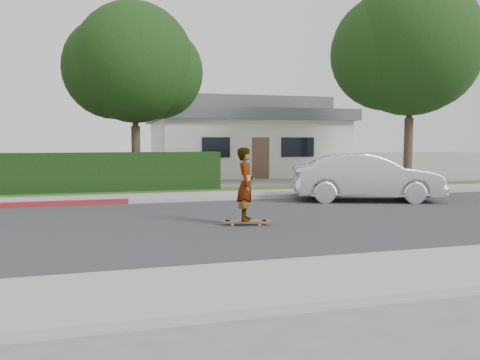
{
  "coord_description": "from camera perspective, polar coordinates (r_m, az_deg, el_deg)",
  "views": [
    {
      "loc": [
        0.53,
        -10.49,
        1.92
      ],
      "look_at": [
        3.44,
        0.09,
        1.0
      ],
      "focal_mm": 35.0,
      "sensor_mm": 36.0,
      "label": 1
    }
  ],
  "objects": [
    {
      "name": "tree_center",
      "position": [
        19.93,
        -12.81,
        13.28
      ],
      "size": [
        5.66,
        4.84,
        7.44
      ],
      "color": "#33261C",
      "rests_on": "ground"
    },
    {
      "name": "sidewalk_near",
      "position": [
        5.82,
        -20.4,
        -14.14
      ],
      "size": [
        60.0,
        1.6,
        0.12
      ],
      "primitive_type": "cube",
      "color": "gray",
      "rests_on": "ground"
    },
    {
      "name": "road",
      "position": [
        10.68,
        -18.07,
        -5.78
      ],
      "size": [
        60.0,
        8.0,
        0.01
      ],
      "primitive_type": "cube",
      "color": "#2D2D30",
      "rests_on": "ground"
    },
    {
      "name": "tree_right",
      "position": [
        21.26,
        19.79,
        14.55
      ],
      "size": [
        6.32,
        5.6,
        8.56
      ],
      "color": "#33261C",
      "rests_on": "ground"
    },
    {
      "name": "house",
      "position": [
        27.52,
        0.36,
        5.15
      ],
      "size": [
        10.6,
        8.6,
        4.3
      ],
      "color": "beige",
      "rests_on": "ground"
    },
    {
      "name": "car_silver",
      "position": [
        15.43,
        15.11,
        0.32
      ],
      "size": [
        4.89,
        2.94,
        1.52
      ],
      "primitive_type": "imported",
      "rotation": [
        0.0,
        0.0,
        1.26
      ],
      "color": "silver",
      "rests_on": "ground"
    },
    {
      "name": "sidewalk_far",
      "position": [
        15.61,
        -17.24,
        -2.27
      ],
      "size": [
        60.0,
        1.6,
        0.12
      ],
      "primitive_type": "cube",
      "color": "gray",
      "rests_on": "ground"
    },
    {
      "name": "skateboard",
      "position": [
        10.65,
        0.72,
        -5.04
      ],
      "size": [
        1.17,
        0.49,
        0.11
      ],
      "rotation": [
        0.0,
        0.0,
        -0.24
      ],
      "color": "#E7643F",
      "rests_on": "ground"
    },
    {
      "name": "curb_near",
      "position": [
        6.67,
        -19.72,
        -11.54
      ],
      "size": [
        60.0,
        0.2,
        0.15
      ],
      "primitive_type": "cube",
      "color": "#9E9E99",
      "rests_on": "ground"
    },
    {
      "name": "planting_strip",
      "position": [
        17.2,
        -17.07,
        -1.66
      ],
      "size": [
        60.0,
        1.6,
        0.1
      ],
      "primitive_type": "cube",
      "color": "#2D4C1E",
      "rests_on": "ground"
    },
    {
      "name": "curb_far",
      "position": [
        14.72,
        -17.35,
        -2.63
      ],
      "size": [
        60.0,
        0.2,
        0.15
      ],
      "primitive_type": "cube",
      "color": "#9E9E99",
      "rests_on": "ground"
    },
    {
      "name": "ground",
      "position": [
        10.68,
        -18.07,
        -5.8
      ],
      "size": [
        120.0,
        120.0,
        0.0
      ],
      "primitive_type": "plane",
      "color": "slate",
      "rests_on": "ground"
    },
    {
      "name": "skateboarder",
      "position": [
        10.54,
        0.72,
        -0.52
      ],
      "size": [
        0.59,
        0.71,
        1.66
      ],
      "primitive_type": "imported",
      "rotation": [
        0.0,
        0.0,
        1.21
      ],
      "color": "white",
      "rests_on": "skateboard"
    },
    {
      "name": "hedge",
      "position": [
        18.08,
        -26.61,
        0.57
      ],
      "size": [
        15.0,
        1.0,
        1.5
      ],
      "primitive_type": "cube",
      "color": "black",
      "rests_on": "ground"
    }
  ]
}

